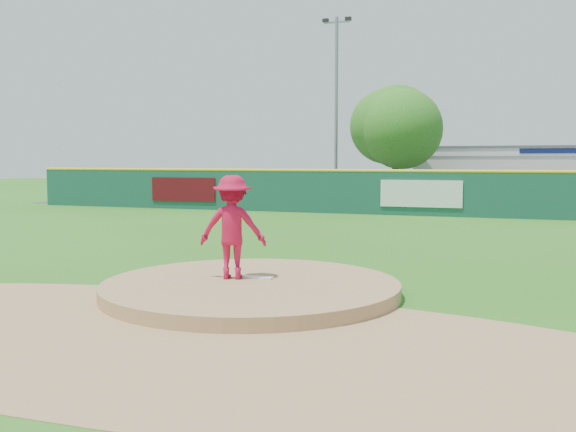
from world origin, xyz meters
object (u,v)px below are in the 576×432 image
(van, at_px, (338,195))
(light_pole_left, at_px, (336,101))
(playground_slide, at_px, (146,190))
(pool_building_grp, at_px, (545,173))
(pitcher, at_px, (233,227))
(deciduous_tree, at_px, (396,123))

(van, bearing_deg, light_pole_left, 28.96)
(playground_slide, bearing_deg, van, 3.96)
(pool_building_grp, distance_m, playground_slide, 24.35)
(pitcher, height_order, deciduous_tree, deciduous_tree)
(van, distance_m, light_pole_left, 7.28)
(pitcher, height_order, pool_building_grp, pool_building_grp)
(pool_building_grp, height_order, playground_slide, pool_building_grp)
(van, xyz_separation_m, deciduous_tree, (2.57, 2.61, 3.95))
(deciduous_tree, height_order, light_pole_left, light_pole_left)
(van, distance_m, playground_slide, 11.46)
(pitcher, distance_m, van, 22.60)
(pool_building_grp, relative_size, playground_slide, 5.70)
(pitcher, distance_m, deciduous_tree, 25.10)
(deciduous_tree, distance_m, light_pole_left, 4.72)
(playground_slide, xyz_separation_m, deciduous_tree, (13.99, 3.40, 3.81))
(playground_slide, bearing_deg, light_pole_left, 28.40)
(pool_building_grp, height_order, light_pole_left, light_pole_left)
(pool_building_grp, relative_size, deciduous_tree, 2.07)
(van, relative_size, deciduous_tree, 0.57)
(deciduous_tree, bearing_deg, light_pole_left, 153.43)
(van, height_order, pool_building_grp, pool_building_grp)
(van, relative_size, pool_building_grp, 0.28)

